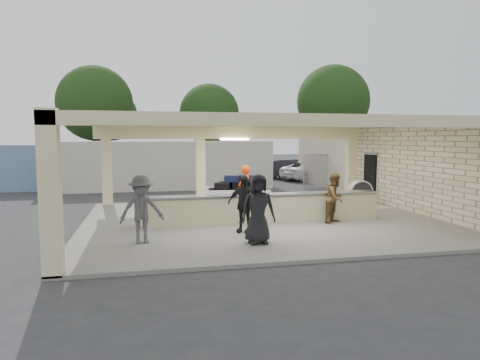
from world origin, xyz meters
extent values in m
plane|color=#2A292C|center=(0.00, 0.00, 0.00)|extent=(120.00, 120.00, 0.00)
cube|color=slate|center=(0.00, 0.00, 0.05)|extent=(12.00, 10.00, 0.10)
cube|color=beige|center=(0.00, 0.00, 3.50)|extent=(12.00, 10.00, 0.02)
cube|color=beige|center=(6.00, 0.00, 1.75)|extent=(0.02, 10.00, 3.50)
cube|color=black|center=(5.94, 3.20, 1.15)|extent=(0.10, 0.95, 2.10)
cube|color=beige|center=(0.00, 4.75, 3.20)|extent=(12.00, 0.50, 0.60)
cube|color=beige|center=(0.00, -4.85, 3.35)|extent=(12.00, 0.30, 0.30)
cube|color=beige|center=(-5.50, 4.75, 1.80)|extent=(0.40, 0.40, 3.50)
cube|color=beige|center=(-1.50, 4.75, 1.80)|extent=(0.40, 0.40, 3.50)
cube|color=beige|center=(5.80, 4.80, 1.80)|extent=(0.40, 0.40, 3.50)
cube|color=beige|center=(-5.80, -4.80, 1.80)|extent=(0.40, 0.40, 3.50)
cube|color=white|center=(0.00, 4.50, 2.88)|extent=(1.30, 0.12, 0.06)
cube|color=#FFEABF|center=(3.80, 1.50, 3.47)|extent=(0.55, 0.55, 0.04)
cube|color=#FFEABF|center=(3.80, -0.50, 3.47)|extent=(0.55, 0.55, 0.04)
cube|color=#FFEABF|center=(3.80, -2.50, 3.47)|extent=(0.55, 0.55, 0.04)
cube|color=#BDB68D|center=(0.00, -0.50, 0.55)|extent=(8.00, 0.50, 0.90)
cube|color=#B7B7BC|center=(0.00, -0.50, 1.05)|extent=(8.20, 0.58, 0.06)
cube|color=silver|center=(-0.46, 1.84, 0.68)|extent=(2.56, 1.71, 0.12)
cylinder|color=black|center=(-1.48, 1.42, 0.29)|extent=(0.16, 0.40, 0.39)
cylinder|color=black|center=(-1.36, 2.47, 0.29)|extent=(0.16, 0.40, 0.39)
cylinder|color=black|center=(0.44, 1.20, 0.29)|extent=(0.16, 0.40, 0.39)
cylinder|color=black|center=(0.56, 2.26, 0.29)|extent=(0.16, 0.40, 0.39)
cube|color=silver|center=(-0.38, 2.56, 0.87)|extent=(2.40, 0.32, 0.29)
cube|color=silver|center=(-0.54, 1.12, 0.87)|extent=(2.40, 0.32, 0.29)
cube|color=black|center=(-1.26, 1.64, 0.86)|extent=(0.60, 0.43, 0.25)
cube|color=black|center=(-0.59, 1.56, 0.86)|extent=(0.60, 0.43, 0.25)
cube|color=black|center=(0.08, 1.48, 0.86)|extent=(0.60, 0.43, 0.25)
cube|color=black|center=(-1.19, 2.21, 0.86)|extent=(0.60, 0.43, 0.25)
cube|color=black|center=(-0.52, 2.13, 0.86)|extent=(0.60, 0.43, 0.25)
cube|color=black|center=(0.15, 2.06, 0.86)|extent=(0.60, 0.43, 0.25)
cube|color=black|center=(-1.06, 1.71, 1.12)|extent=(0.60, 0.43, 0.25)
cube|color=black|center=(-0.36, 1.83, 1.12)|extent=(0.60, 0.43, 0.25)
cube|color=black|center=(0.14, 1.96, 1.12)|extent=(0.60, 0.43, 0.25)
cube|color=black|center=(-0.81, 2.17, 1.12)|extent=(0.60, 0.43, 0.25)
cube|color=black|center=(-0.65, 1.86, 1.38)|extent=(0.60, 0.43, 0.25)
cube|color=black|center=(-0.07, 1.89, 1.38)|extent=(0.60, 0.43, 0.25)
cube|color=#590F0C|center=(-1.36, 1.55, 0.86)|extent=(0.60, 0.43, 0.25)
cube|color=black|center=(0.44, 2.03, 0.86)|extent=(0.60, 0.43, 0.25)
cube|color=black|center=(-0.42, 2.22, 1.12)|extent=(0.60, 0.43, 0.25)
cylinder|color=silver|center=(4.79, 1.89, 0.71)|extent=(1.01, 0.38, 1.00)
cylinder|color=black|center=(4.79, 1.89, 0.71)|extent=(0.90, 0.42, 0.89)
cube|color=silver|center=(4.46, 1.89, 0.27)|extent=(0.07, 0.55, 0.33)
cube|color=silver|center=(5.12, 1.89, 0.27)|extent=(0.07, 0.55, 0.33)
imported|color=#DF3F0B|center=(-0.27, 1.33, 1.01)|extent=(0.72, 0.74, 1.83)
imported|color=brown|center=(2.33, -1.00, 0.94)|extent=(0.87, 0.77, 1.68)
imported|color=black|center=(-1.01, -1.80, 0.97)|extent=(1.05, 0.88, 1.74)
imported|color=#4B4B50|center=(-4.00, -2.52, 1.02)|extent=(1.26, 0.68, 1.85)
imported|color=black|center=(-0.93, -3.21, 1.04)|extent=(0.92, 0.38, 1.89)
imported|color=white|center=(7.49, 13.77, 0.66)|extent=(5.11, 3.81, 1.32)
imported|color=white|center=(10.83, 12.96, 0.72)|extent=(4.85, 3.04, 1.43)
imported|color=black|center=(6.32, 14.53, 0.71)|extent=(4.06, 4.04, 1.41)
cube|color=beige|center=(-3.01, 10.92, 1.38)|extent=(12.76, 2.68, 2.76)
cube|color=#7494BA|center=(-10.23, 12.08, 1.28)|extent=(9.96, 2.82, 2.56)
cylinder|color=gray|center=(5.00, 9.00, 1.00)|extent=(0.06, 0.06, 2.00)
cylinder|color=gray|center=(7.00, 9.00, 1.00)|extent=(0.06, 0.06, 2.00)
cylinder|color=gray|center=(9.00, 9.00, 1.00)|extent=(0.06, 0.06, 2.00)
cylinder|color=gray|center=(11.00, 9.00, 1.00)|extent=(0.06, 0.06, 2.00)
cylinder|color=gray|center=(13.00, 9.00, 1.00)|extent=(0.06, 0.06, 2.00)
cylinder|color=gray|center=(15.00, 9.00, 1.00)|extent=(0.06, 0.06, 2.00)
cube|color=gray|center=(11.00, 9.00, 1.00)|extent=(12.00, 0.02, 2.00)
cylinder|color=gray|center=(11.00, 9.00, 2.00)|extent=(12.00, 0.05, 0.05)
cylinder|color=#382619|center=(-8.00, 24.00, 2.25)|extent=(0.70, 0.70, 4.50)
sphere|color=black|center=(-8.00, 24.00, 5.85)|extent=(6.30, 6.30, 6.30)
sphere|color=black|center=(-6.80, 24.60, 4.95)|extent=(4.50, 4.50, 4.50)
cylinder|color=#382619|center=(2.00, 26.00, 2.00)|extent=(0.70, 0.70, 4.00)
sphere|color=black|center=(2.00, 26.00, 5.20)|extent=(5.60, 5.60, 5.60)
sphere|color=black|center=(3.20, 26.60, 4.40)|extent=(4.00, 4.00, 4.00)
cylinder|color=#382619|center=(14.00, 25.00, 2.50)|extent=(0.70, 0.70, 5.00)
sphere|color=black|center=(14.00, 25.00, 6.50)|extent=(7.00, 7.00, 7.00)
sphere|color=black|center=(15.20, 25.60, 5.50)|extent=(5.00, 5.00, 5.00)
cube|color=beige|center=(9.50, 10.00, 1.60)|extent=(6.00, 8.00, 3.20)
camera|label=1|loc=(-3.84, -14.20, 2.94)|focal=32.00mm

